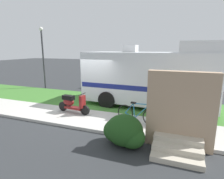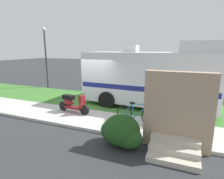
{
  "view_description": "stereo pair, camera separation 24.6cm",
  "coord_description": "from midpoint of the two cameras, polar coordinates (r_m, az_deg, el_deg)",
  "views": [
    {
      "loc": [
        4.42,
        -7.93,
        3.05
      ],
      "look_at": [
        1.33,
        0.3,
        1.1
      ],
      "focal_mm": 29.83,
      "sensor_mm": 36.0,
      "label": 1
    },
    {
      "loc": [
        4.65,
        -7.84,
        3.05
      ],
      "look_at": [
        1.33,
        0.3,
        1.1
      ],
      "focal_mm": 29.83,
      "sensor_mm": 36.0,
      "label": 2
    }
  ],
  "objects": [
    {
      "name": "bottle_green",
      "position": [
        7.25,
        11.1,
        -10.58
      ],
      "size": [
        0.06,
        0.06,
        0.28
      ],
      "color": "brown",
      "rests_on": "ground"
    },
    {
      "name": "porch_steps",
      "position": [
        5.97,
        20.39,
        -8.74
      ],
      "size": [
        2.0,
        1.26,
        2.4
      ],
      "color": "#BCB29E",
      "rests_on": "ground"
    },
    {
      "name": "sidewalk",
      "position": [
        8.61,
        -11.33,
        -8.06
      ],
      "size": [
        24.0,
        2.0,
        0.12
      ],
      "color": "beige",
      "rests_on": "ground"
    },
    {
      "name": "pickup_truck_near",
      "position": [
        14.88,
        6.01,
        4.36
      ],
      "size": [
        5.08,
        2.25,
        1.8
      ],
      "color": "#B7B29E",
      "rests_on": "ground"
    },
    {
      "name": "street_lamp_post",
      "position": [
        15.25,
        -19.25,
        10.72
      ],
      "size": [
        0.28,
        0.28,
        4.59
      ],
      "color": "#333338",
      "rests_on": "ground"
    },
    {
      "name": "bicycle",
      "position": [
        7.49,
        8.47,
        -7.52
      ],
      "size": [
        1.76,
        0.52,
        0.89
      ],
      "color": "black",
      "rests_on": "ground"
    },
    {
      "name": "grass_strip",
      "position": [
        10.85,
        -3.47,
        -3.63
      ],
      "size": [
        24.0,
        3.4,
        0.08
      ],
      "color": "#3D752D",
      "rests_on": "ground"
    },
    {
      "name": "scooter",
      "position": [
        8.83,
        -11.33,
        -4.02
      ],
      "size": [
        1.71,
        0.52,
        0.97
      ],
      "color": "black",
      "rests_on": "ground"
    },
    {
      "name": "ground_plane",
      "position": [
        9.59,
        -7.36,
        -6.14
      ],
      "size": [
        80.0,
        80.0,
        0.0
      ],
      "primitive_type": "plane",
      "color": "#2D3033"
    },
    {
      "name": "motorhome_rv",
      "position": [
        9.9,
        12.51,
        3.79
      ],
      "size": [
        6.71,
        2.92,
        3.36
      ],
      "color": "silver",
      "rests_on": "ground"
    },
    {
      "name": "bush_by_porch",
      "position": [
        6.04,
        3.95,
        -12.77
      ],
      "size": [
        1.42,
        1.06,
        1.0
      ],
      "color": "#1E4719",
      "rests_on": "ground"
    }
  ]
}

